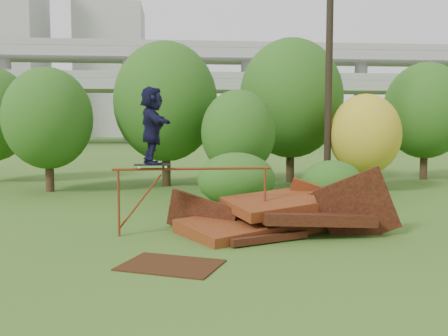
{
  "coord_description": "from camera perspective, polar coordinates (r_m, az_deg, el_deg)",
  "views": [
    {
      "loc": [
        -2.03,
        -10.77,
        2.73
      ],
      "look_at": [
        -0.8,
        2.0,
        1.6
      ],
      "focal_mm": 40.0,
      "sensor_mm": 36.0,
      "label": 1
    }
  ],
  "objects": [
    {
      "name": "ground",
      "position": [
        11.29,
        5.08,
        -8.97
      ],
      "size": [
        240.0,
        240.0,
        0.0
      ],
      "primitive_type": "plane",
      "color": "#2D5116",
      "rests_on": "ground"
    },
    {
      "name": "scrap_pile",
      "position": [
        12.74,
        6.06,
        -5.55
      ],
      "size": [
        5.8,
        3.35,
        2.12
      ],
      "color": "#4F1D0E",
      "rests_on": "ground"
    },
    {
      "name": "grind_rail",
      "position": [
        12.31,
        -3.57,
        -1.69
      ],
      "size": [
        3.92,
        0.16,
        1.67
      ],
      "color": "maroon",
      "rests_on": "ground"
    },
    {
      "name": "skateboard",
      "position": [
        12.25,
        -8.17,
        0.36
      ],
      "size": [
        0.9,
        0.26,
        0.09
      ],
      "rotation": [
        0.0,
        0.0,
        0.03
      ],
      "color": "black",
      "rests_on": "grind_rail"
    },
    {
      "name": "skater",
      "position": [
        12.21,
        -8.23,
        4.84
      ],
      "size": [
        0.94,
        1.82,
        1.88
      ],
      "primitive_type": "imported",
      "rotation": [
        0.0,
        0.0,
        1.8
      ],
      "color": "black",
      "rests_on": "skateboard"
    },
    {
      "name": "flat_plate",
      "position": [
        9.87,
        -6.1,
        -10.97
      ],
      "size": [
        2.22,
        1.96,
        0.03
      ],
      "primitive_type": "cube",
      "rotation": [
        0.0,
        0.0,
        -0.42
      ],
      "color": "#341B0B",
      "rests_on": "ground"
    },
    {
      "name": "tree_0",
      "position": [
        21.3,
        -19.47,
        5.36
      ],
      "size": [
        3.55,
        3.55,
        5.0
      ],
      "color": "black",
      "rests_on": "ground"
    },
    {
      "name": "tree_1",
      "position": [
        22.07,
        -6.69,
        7.52
      ],
      "size": [
        4.54,
        4.54,
        6.32
      ],
      "color": "black",
      "rests_on": "ground"
    },
    {
      "name": "tree_2",
      "position": [
        19.38,
        1.63,
        4.05
      ],
      "size": [
        2.88,
        2.88,
        4.06
      ],
      "color": "black",
      "rests_on": "ground"
    },
    {
      "name": "tree_3",
      "position": [
        23.69,
        7.65,
        7.88
      ],
      "size": [
        4.84,
        4.84,
        6.72
      ],
      "color": "black",
      "rests_on": "ground"
    },
    {
      "name": "tree_4",
      "position": [
        21.11,
        15.84,
        3.69
      ],
      "size": [
        2.87,
        2.87,
        3.96
      ],
      "color": "black",
      "rests_on": "ground"
    },
    {
      "name": "tree_5",
      "position": [
        26.55,
        22.04,
        6.09
      ],
      "size": [
        4.09,
        4.09,
        5.74
      ],
      "color": "black",
      "rests_on": "ground"
    },
    {
      "name": "shrub_left",
      "position": [
        16.6,
        1.41,
        -1.3
      ],
      "size": [
        2.6,
        2.4,
        1.8
      ],
      "primitive_type": "ellipsoid",
      "color": "#174C14",
      "rests_on": "ground"
    },
    {
      "name": "shrub_right",
      "position": [
        17.46,
        12.2,
        -1.59
      ],
      "size": [
        2.12,
        1.94,
        1.5
      ],
      "primitive_type": "ellipsoid",
      "color": "#174C14",
      "rests_on": "ground"
    },
    {
      "name": "utility_pole",
      "position": [
        20.78,
        11.91,
        11.33
      ],
      "size": [
        1.4,
        0.28,
        9.95
      ],
      "color": "black",
      "rests_on": "ground"
    },
    {
      "name": "freeway_overpass",
      "position": [
        74.1,
        -3.99,
        10.9
      ],
      "size": [
        160.0,
        15.0,
        13.7
      ],
      "color": "gray",
      "rests_on": "ground"
    },
    {
      "name": "building_right",
      "position": [
        114.19,
        -12.74,
        10.58
      ],
      "size": [
        14.0,
        14.0,
        28.0
      ],
      "primitive_type": "cube",
      "color": "#9E9E99",
      "rests_on": "ground"
    }
  ]
}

